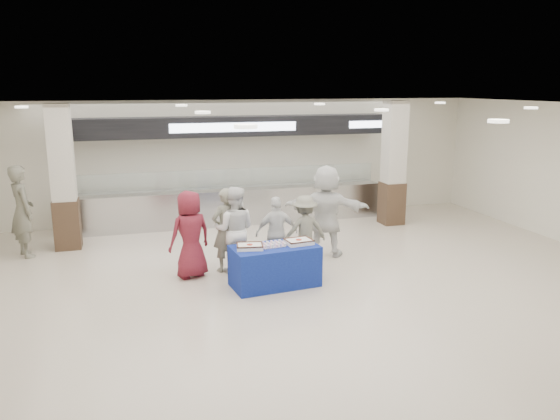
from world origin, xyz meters
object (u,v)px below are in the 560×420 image
object	(u,v)px
chef_tall	(234,230)
civilian_white	(326,211)
display_table	(275,266)
soldier_a	(226,230)
chef_short	(277,233)
civilian_maroon	(190,234)
sheet_cake_left	(250,246)
soldier_bg	(22,211)
sheet_cake_right	(299,241)
cupcake_tray	(272,244)
soldier_b	(304,230)

from	to	relation	value
chef_tall	civilian_white	distance (m)	2.14
display_table	soldier_a	xyz separation A→B (m)	(-0.69, 1.08, 0.45)
soldier_a	chef_short	distance (m)	1.01
civilian_maroon	chef_short	bearing A→B (deg)	161.65
sheet_cake_left	soldier_bg	world-z (taller)	soldier_bg
sheet_cake_right	civilian_white	xyz separation A→B (m)	(1.08, 1.45, 0.18)
civilian_white	sheet_cake_left	bearing A→B (deg)	61.21
chef_tall	chef_short	distance (m)	0.86
soldier_a	cupcake_tray	bearing A→B (deg)	98.07
chef_short	display_table	bearing A→B (deg)	74.19
soldier_bg	civilian_maroon	bearing A→B (deg)	-150.93
cupcake_tray	civilian_maroon	world-z (taller)	civilian_maroon
display_table	cupcake_tray	xyz separation A→B (m)	(-0.05, 0.01, 0.41)
cupcake_tray	soldier_a	world-z (taller)	soldier_a
display_table	chef_tall	size ratio (longest dim) A/B	0.92
soldier_bg	sheet_cake_left	bearing A→B (deg)	-153.33
chef_tall	soldier_bg	distance (m)	4.66
display_table	chef_short	size ratio (longest dim) A/B	1.07
display_table	sheet_cake_left	size ratio (longest dim) A/B	3.03
chef_tall	cupcake_tray	bearing A→B (deg)	134.52
sheet_cake_left	cupcake_tray	bearing A→B (deg)	4.49
display_table	chef_short	world-z (taller)	chef_short
cupcake_tray	soldier_b	bearing A→B (deg)	46.45
chef_short	civilian_white	bearing A→B (deg)	-155.35
chef_short	sheet_cake_left	bearing A→B (deg)	53.79
civilian_maroon	soldier_a	distance (m)	0.73
sheet_cake_right	chef_tall	bearing A→B (deg)	136.44
sheet_cake_left	chef_short	xyz separation A→B (m)	(0.77, 0.98, -0.07)
soldier_bg	chef_short	bearing A→B (deg)	-140.03
sheet_cake_right	soldier_b	world-z (taller)	soldier_b
cupcake_tray	civilian_white	size ratio (longest dim) A/B	0.23
display_table	soldier_a	world-z (taller)	soldier_a
sheet_cake_right	civilian_maroon	world-z (taller)	civilian_maroon
chef_tall	chef_short	world-z (taller)	chef_tall
chef_short	soldier_b	bearing A→B (deg)	-172.36
cupcake_tray	chef_tall	bearing A→B (deg)	116.99
cupcake_tray	chef_tall	world-z (taller)	chef_tall
sheet_cake_left	soldier_bg	bearing A→B (deg)	142.33
sheet_cake_right	soldier_a	world-z (taller)	soldier_a
sheet_cake_right	chef_short	distance (m)	0.95
soldier_b	soldier_bg	world-z (taller)	soldier_bg
civilian_maroon	soldier_b	world-z (taller)	civilian_maroon
soldier_a	chef_tall	world-z (taller)	chef_tall
chef_tall	civilian_white	world-z (taller)	civilian_white
display_table	civilian_maroon	bearing A→B (deg)	140.83
chef_short	civilian_white	size ratio (longest dim) A/B	0.74
soldier_b	sheet_cake_right	bearing A→B (deg)	63.04
sheet_cake_right	chef_short	xyz separation A→B (m)	(-0.15, 0.93, -0.07)
civilian_maroon	soldier_bg	size ratio (longest dim) A/B	0.85
sheet_cake_left	civilian_maroon	distance (m)	1.32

